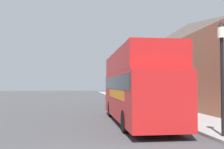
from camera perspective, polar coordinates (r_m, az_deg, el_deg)
ground_plane at (r=27.66m, az=-7.28°, el=-6.75°), size 144.00×144.00×0.00m
sidewalk at (r=25.59m, az=8.61°, el=-6.95°), size 3.34×108.00×0.14m
brick_terrace_rear at (r=29.05m, az=16.40°, el=2.16°), size 6.00×25.65×8.73m
tour_bus at (r=15.13m, az=5.23°, el=-3.62°), size 2.60×10.26×4.01m
parked_car_ahead_of_bus at (r=23.30m, az=3.03°, el=-5.91°), size 1.98×4.38×1.46m
lamp_post_nearest at (r=11.32m, az=22.80°, el=3.68°), size 0.35×0.35×4.56m
lamp_post_second at (r=20.48m, az=9.39°, el=1.69°), size 0.35×0.35×5.00m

